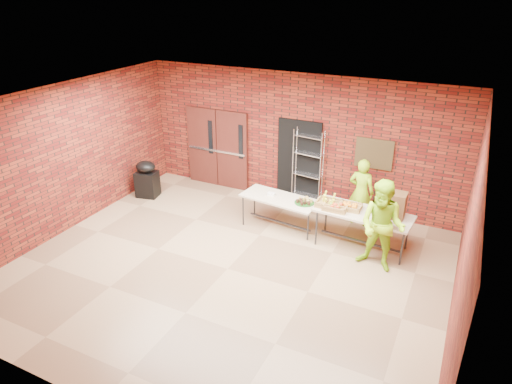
% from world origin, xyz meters
% --- Properties ---
extents(room, '(8.08, 7.08, 3.28)m').
position_xyz_m(room, '(0.00, 0.00, 1.60)').
color(room, brown).
rests_on(room, ground).
extents(double_doors, '(1.78, 0.12, 2.10)m').
position_xyz_m(double_doors, '(-2.20, 3.44, 1.05)').
color(double_doors, '#401912').
rests_on(double_doors, room).
extents(dark_doorway, '(1.10, 0.06, 2.10)m').
position_xyz_m(dark_doorway, '(0.10, 3.46, 1.05)').
color(dark_doorway, black).
rests_on(dark_doorway, room).
extents(bronze_plaque, '(0.85, 0.04, 0.70)m').
position_xyz_m(bronze_plaque, '(1.90, 3.45, 1.55)').
color(bronze_plaque, '#382B16').
rests_on(bronze_plaque, room).
extents(wire_rack, '(0.74, 0.33, 1.95)m').
position_xyz_m(wire_rack, '(0.39, 3.32, 0.97)').
color(wire_rack, silver).
rests_on(wire_rack, room).
extents(table_left, '(1.83, 0.93, 0.72)m').
position_xyz_m(table_left, '(0.24, 2.00, 0.66)').
color(table_left, tan).
rests_on(table_left, room).
extents(table_right, '(2.02, 0.97, 0.81)m').
position_xyz_m(table_right, '(2.11, 1.94, 0.74)').
color(table_right, tan).
rests_on(table_right, room).
extents(basket_bananas, '(0.50, 0.39, 0.16)m').
position_xyz_m(basket_bananas, '(1.37, 1.91, 0.87)').
color(basket_bananas, '#A98244').
rests_on(basket_bananas, table_right).
extents(basket_oranges, '(0.44, 0.34, 0.14)m').
position_xyz_m(basket_oranges, '(1.82, 1.97, 0.87)').
color(basket_oranges, '#A98244').
rests_on(basket_oranges, table_right).
extents(basket_apples, '(0.48, 0.38, 0.15)m').
position_xyz_m(basket_apples, '(1.55, 1.82, 0.87)').
color(basket_apples, '#A98244').
rests_on(basket_apples, table_right).
extents(muffin_tray, '(0.43, 0.43, 0.11)m').
position_xyz_m(muffin_tray, '(0.81, 1.99, 0.77)').
color(muffin_tray, '#174C14').
rests_on(muffin_tray, table_left).
extents(napkin_box, '(0.17, 0.11, 0.06)m').
position_xyz_m(napkin_box, '(0.00, 2.05, 0.75)').
color(napkin_box, silver).
rests_on(napkin_box, table_left).
extents(coffee_dispenser, '(0.40, 0.35, 0.52)m').
position_xyz_m(coffee_dispenser, '(2.69, 2.02, 1.07)').
color(coffee_dispenser, '#53341C').
rests_on(coffee_dispenser, table_right).
extents(cup_stack_front, '(0.09, 0.09, 0.26)m').
position_xyz_m(cup_stack_front, '(2.43, 1.78, 0.94)').
color(cup_stack_front, silver).
rests_on(cup_stack_front, table_right).
extents(cup_stack_mid, '(0.08, 0.08, 0.24)m').
position_xyz_m(cup_stack_mid, '(2.55, 1.71, 0.93)').
color(cup_stack_mid, silver).
rests_on(cup_stack_mid, table_right).
extents(cup_stack_back, '(0.08, 0.08, 0.23)m').
position_xyz_m(cup_stack_back, '(2.48, 1.92, 0.92)').
color(cup_stack_back, silver).
rests_on(cup_stack_back, table_right).
extents(covered_grill, '(0.60, 0.54, 0.96)m').
position_xyz_m(covered_grill, '(-3.48, 2.02, 0.48)').
color(covered_grill, black).
rests_on(covered_grill, room).
extents(volunteer_woman, '(0.60, 0.41, 1.57)m').
position_xyz_m(volunteer_woman, '(1.80, 2.95, 0.79)').
color(volunteer_woman, '#93D117').
rests_on(volunteer_woman, room).
extents(volunteer_man, '(0.99, 0.83, 1.82)m').
position_xyz_m(volunteer_man, '(2.59, 1.33, 0.91)').
color(volunteer_man, '#93D117').
rests_on(volunteer_man, room).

